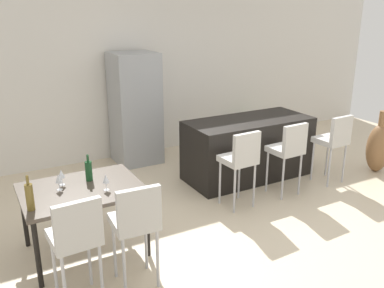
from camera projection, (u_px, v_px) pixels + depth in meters
ground_plane at (255, 208)px, 5.47m from camera, size 10.00×10.00×0.00m
back_wall at (161, 70)px, 7.39m from camera, size 10.00×0.12×2.90m
kitchen_island at (248, 148)px, 6.36m from camera, size 1.93×0.85×0.92m
bar_chair_left at (241, 157)px, 5.28m from camera, size 0.42×0.42×1.05m
bar_chair_middle at (288, 148)px, 5.65m from camera, size 0.42×0.42×1.05m
bar_chair_right at (334, 138)px, 6.05m from camera, size 0.42×0.42×1.05m
dining_table at (82, 194)px, 4.31m from camera, size 1.22×0.94×0.74m
dining_chair_near at (76, 235)px, 3.48m from camera, size 0.42×0.42×1.05m
dining_chair_far at (136, 220)px, 3.73m from camera, size 0.42×0.42×1.05m
wine_bottle_far at (89, 171)px, 4.45m from camera, size 0.07×0.07×0.29m
wine_bottle_corner at (30, 197)px, 3.78m from camera, size 0.07×0.07×0.34m
wine_glass_left at (61, 174)px, 4.33m from camera, size 0.07×0.07×0.17m
wine_glass_middle at (106, 179)px, 4.20m from camera, size 0.07×0.07×0.17m
wine_glass_right at (59, 179)px, 4.21m from camera, size 0.07×0.07×0.17m
refrigerator at (135, 109)px, 6.87m from camera, size 0.72×0.68×1.84m
floor_vase at (378, 148)px, 6.58m from camera, size 0.36×0.36×1.00m
potted_plant at (252, 125)px, 8.18m from camera, size 0.34×0.34×0.54m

